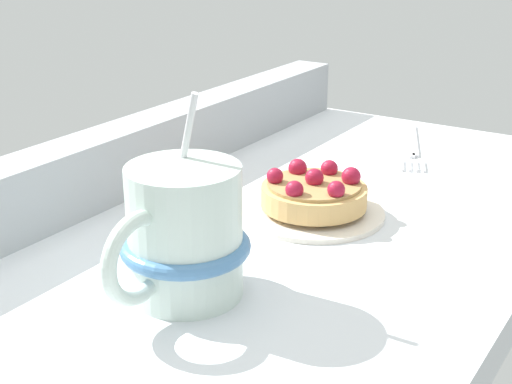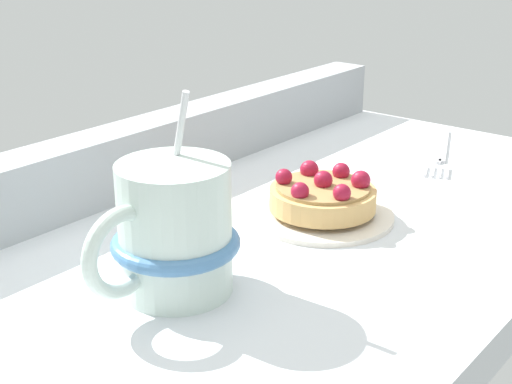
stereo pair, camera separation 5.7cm
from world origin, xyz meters
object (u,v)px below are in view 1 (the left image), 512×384
at_px(raspberry_tart, 314,192).
at_px(coffee_mug, 179,234).
at_px(dessert_plate, 313,211).
at_px(dessert_fork, 412,145).

bearing_deg(raspberry_tart, coffee_mug, 176.69).
xyz_separation_m(dessert_plate, coffee_mug, (-0.18, 0.01, 0.04)).
distance_m(dessert_plate, raspberry_tart, 0.02).
distance_m(coffee_mug, dessert_fork, 0.42).
xyz_separation_m(raspberry_tart, dessert_fork, (0.24, 0.00, -0.02)).
xyz_separation_m(dessert_plate, dessert_fork, (0.24, 0.00, -0.00)).
bearing_deg(raspberry_tart, dessert_fork, 0.01).
bearing_deg(raspberry_tart, dessert_plate, -170.11).
height_order(raspberry_tart, dessert_fork, raspberry_tart).
height_order(dessert_plate, raspberry_tart, raspberry_tart).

